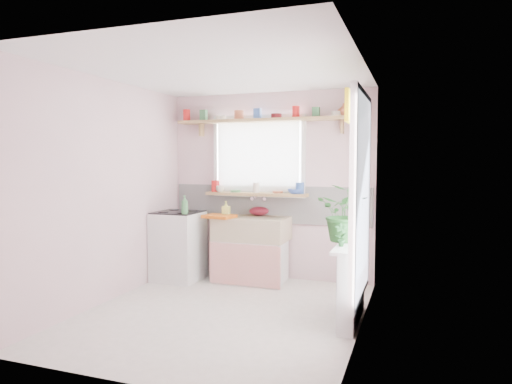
% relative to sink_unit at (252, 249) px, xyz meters
% --- Properties ---
extents(room, '(3.20, 3.20, 3.20)m').
position_rel_sink_unit_xyz_m(room, '(0.81, -0.43, 0.94)').
color(room, white).
rests_on(room, ground).
extents(sink_unit, '(0.95, 0.65, 1.11)m').
position_rel_sink_unit_xyz_m(sink_unit, '(0.00, 0.00, 0.00)').
color(sink_unit, white).
rests_on(sink_unit, ground).
extents(cooker, '(0.58, 0.58, 0.93)m').
position_rel_sink_unit_xyz_m(cooker, '(-0.95, -0.24, 0.03)').
color(cooker, white).
rests_on(cooker, ground).
extents(radiator_ledge, '(0.22, 0.95, 0.78)m').
position_rel_sink_unit_xyz_m(radiator_ledge, '(1.45, -1.09, -0.03)').
color(radiator_ledge, white).
rests_on(radiator_ledge, ground).
extents(windowsill, '(1.40, 0.22, 0.04)m').
position_rel_sink_unit_xyz_m(windowsill, '(-0.00, 0.19, 0.71)').
color(windowsill, tan).
rests_on(windowsill, room).
extents(pine_shelf, '(2.52, 0.24, 0.04)m').
position_rel_sink_unit_xyz_m(pine_shelf, '(0.15, 0.18, 1.69)').
color(pine_shelf, tan).
rests_on(pine_shelf, room).
extents(shelf_crockery, '(2.47, 0.11, 0.12)m').
position_rel_sink_unit_xyz_m(shelf_crockery, '(0.13, 0.18, 1.76)').
color(shelf_crockery, red).
rests_on(shelf_crockery, pine_shelf).
extents(sill_crockery, '(1.35, 0.11, 0.12)m').
position_rel_sink_unit_xyz_m(sill_crockery, '(-0.00, 0.19, 0.78)').
color(sill_crockery, red).
rests_on(sill_crockery, windowsill).
extents(dish_tray, '(0.42, 0.34, 0.04)m').
position_rel_sink_unit_xyz_m(dish_tray, '(-0.38, -0.19, 0.44)').
color(dish_tray, '#D35F12').
rests_on(dish_tray, sink_unit).
extents(colander, '(0.35, 0.35, 0.12)m').
position_rel_sink_unit_xyz_m(colander, '(0.03, 0.21, 0.48)').
color(colander, maroon).
rests_on(colander, sink_unit).
extents(jade_plant, '(0.63, 0.58, 0.58)m').
position_rel_sink_unit_xyz_m(jade_plant, '(1.36, -0.98, 0.63)').
color(jade_plant, '#255C25').
rests_on(jade_plant, radiator_ledge).
extents(fruit_bowl, '(0.40, 0.40, 0.08)m').
position_rel_sink_unit_xyz_m(fruit_bowl, '(1.36, -0.69, 0.38)').
color(fruit_bowl, silver).
rests_on(fruit_bowl, radiator_ledge).
extents(herb_pot, '(0.14, 0.11, 0.22)m').
position_rel_sink_unit_xyz_m(herb_pot, '(1.36, -1.25, 0.45)').
color(herb_pot, '#255E2B').
rests_on(herb_pot, radiator_ledge).
extents(soap_bottle_sink, '(0.11, 0.11, 0.21)m').
position_rel_sink_unit_xyz_m(soap_bottle_sink, '(-0.33, -0.07, 0.52)').
color(soap_bottle_sink, '#DADC61').
rests_on(soap_bottle_sink, sink_unit).
extents(sill_cup, '(0.15, 0.15, 0.09)m').
position_rel_sink_unit_xyz_m(sill_cup, '(-0.50, 0.13, 0.77)').
color(sill_cup, beige).
rests_on(sill_cup, windowsill).
extents(sill_bowl, '(0.23, 0.23, 0.06)m').
position_rel_sink_unit_xyz_m(sill_bowl, '(0.55, 0.16, 0.76)').
color(sill_bowl, '#3351A5').
rests_on(sill_bowl, windowsill).
extents(shelf_vase, '(0.19, 0.19, 0.16)m').
position_rel_sink_unit_xyz_m(shelf_vase, '(1.15, 0.20, 1.79)').
color(shelf_vase, '#B75B38').
rests_on(shelf_vase, pine_shelf).
extents(cooker_bottle, '(0.10, 0.10, 0.24)m').
position_rel_sink_unit_xyz_m(cooker_bottle, '(-0.73, -0.46, 0.60)').
color(cooker_bottle, '#42854C').
rests_on(cooker_bottle, cooker).
extents(fruit, '(0.20, 0.14, 0.10)m').
position_rel_sink_unit_xyz_m(fruit, '(1.37, -0.69, 0.44)').
color(fruit, orange).
rests_on(fruit, fruit_bowl).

